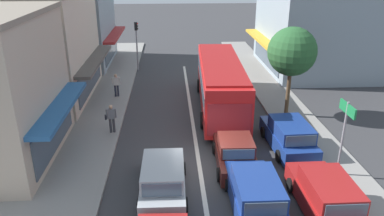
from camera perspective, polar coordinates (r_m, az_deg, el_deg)
name	(u,v)px	position (r m, az deg, el deg)	size (l,w,h in m)	color
ground_plane	(200,168)	(17.81, 1.19, -9.18)	(140.00, 140.00, 0.00)	#353538
lane_centre_line	(194,132)	(21.32, 0.33, -3.65)	(0.20, 28.00, 0.01)	silver
sidewalk_left	(81,120)	(23.73, -16.63, -1.71)	(5.20, 44.00, 0.14)	gray
kerb_right	(290,115)	(24.27, 14.78, -1.00)	(2.80, 44.00, 0.12)	gray
shopfront_mid_block	(37,47)	(27.45, -22.56, 8.61)	(7.66, 9.28, 7.36)	beige
shopfront_far_end	(70,19)	(36.20, -18.12, 12.70)	(7.95, 8.65, 8.21)	#84939E
building_right_far	(320,17)	(34.35, 18.88, 12.93)	(9.75, 10.28, 9.11)	#84939E
city_bus	(220,81)	(24.00, 4.36, 4.06)	(3.09, 10.96, 3.23)	red
sedan_queue_far_back	(235,154)	(17.78, 6.58, -6.93)	(2.00, 4.25, 1.47)	#561E19
wagon_adjacent_lane_lead	(255,195)	(14.91, 9.63, -12.91)	(1.97, 4.52, 1.58)	navy
wagon_queue_gap_filler	(163,178)	(15.72, -4.43, -10.66)	(1.98, 4.52, 1.58)	#9EA3A8
parked_wagon_kerb_front	(326,196)	(15.50, 19.76, -12.56)	(1.95, 4.50, 1.58)	maroon
parked_wagon_kerb_second	(289,136)	(19.78, 14.53, -4.14)	(2.07, 4.56, 1.58)	navy
traffic_light_downstreet	(137,38)	(32.96, -8.45, 10.52)	(0.33, 0.24, 4.20)	gray
directional_road_sign	(345,122)	(17.24, 22.34, -2.03)	(0.10, 1.40, 3.60)	gray
street_tree_right	(292,52)	(23.02, 15.01, 8.27)	(2.90, 2.90, 5.54)	brown
pedestrian_with_handbag_near	(111,117)	(21.06, -12.22, -1.34)	(0.65, 0.33, 1.63)	#333338
pedestrian_browsing_midblock	(116,84)	(26.64, -11.48, 3.64)	(0.56, 0.27, 1.63)	#232838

